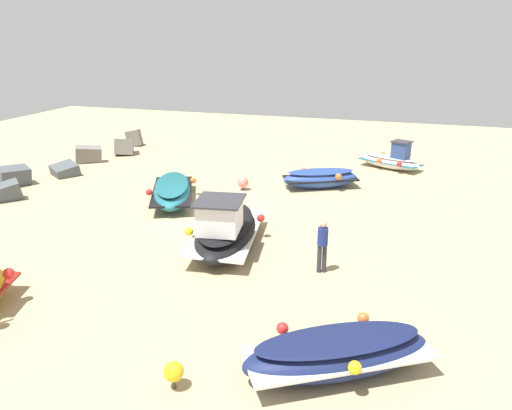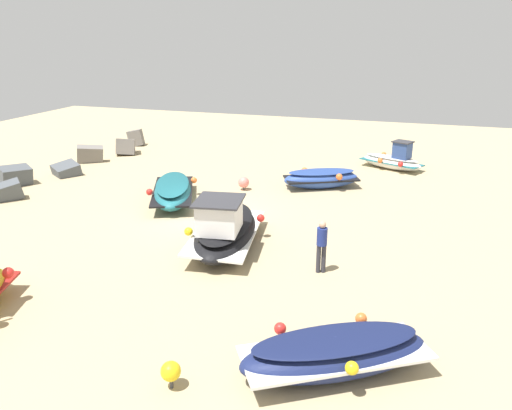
{
  "view_description": "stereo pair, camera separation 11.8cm",
  "coord_description": "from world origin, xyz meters",
  "px_view_note": "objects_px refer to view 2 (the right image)",
  "views": [
    {
      "loc": [
        -17.83,
        -7.81,
        7.1
      ],
      "look_at": [
        -0.7,
        -2.38,
        0.9
      ],
      "focal_mm": 35.62,
      "sensor_mm": 36.0,
      "label": 1
    },
    {
      "loc": [
        -17.79,
        -7.92,
        7.1
      ],
      "look_at": [
        -0.7,
        -2.38,
        0.9
      ],
      "focal_mm": 35.62,
      "sensor_mm": 36.0,
      "label": 2
    }
  ],
  "objects_px": {
    "fishing_boat_0": "(321,178)",
    "person_walking": "(322,243)",
    "mooring_buoy_1": "(244,182)",
    "mooring_buoy_0": "(171,371)",
    "fishing_boat_5": "(393,160)",
    "fishing_boat_4": "(335,353)",
    "fishing_boat_3": "(225,229)",
    "fishing_boat_1": "(173,191)"
  },
  "relations": [
    {
      "from": "fishing_boat_0",
      "to": "fishing_boat_4",
      "type": "distance_m",
      "value": 13.82
    },
    {
      "from": "fishing_boat_0",
      "to": "fishing_boat_4",
      "type": "xyz_separation_m",
      "value": [
        -13.51,
        -2.94,
        0.01
      ]
    },
    {
      "from": "fishing_boat_0",
      "to": "person_walking",
      "type": "distance_m",
      "value": 8.99
    },
    {
      "from": "fishing_boat_0",
      "to": "fishing_boat_1",
      "type": "xyz_separation_m",
      "value": [
        -4.0,
        5.76,
        0.01
      ]
    },
    {
      "from": "mooring_buoy_0",
      "to": "fishing_boat_3",
      "type": "bearing_deg",
      "value": 12.45
    },
    {
      "from": "fishing_boat_3",
      "to": "mooring_buoy_1",
      "type": "bearing_deg",
      "value": -175.16
    },
    {
      "from": "fishing_boat_4",
      "to": "mooring_buoy_1",
      "type": "xyz_separation_m",
      "value": [
        12.05,
        6.32,
        -0.11
      ]
    },
    {
      "from": "fishing_boat_3",
      "to": "mooring_buoy_1",
      "type": "height_order",
      "value": "fishing_boat_3"
    },
    {
      "from": "fishing_boat_3",
      "to": "fishing_boat_4",
      "type": "bearing_deg",
      "value": 31.27
    },
    {
      "from": "fishing_boat_1",
      "to": "fishing_boat_3",
      "type": "xyz_separation_m",
      "value": [
        -3.91,
        -3.97,
        0.18
      ]
    },
    {
      "from": "person_walking",
      "to": "fishing_boat_4",
      "type": "bearing_deg",
      "value": 174.29
    },
    {
      "from": "fishing_boat_1",
      "to": "fishing_boat_5",
      "type": "distance_m",
      "value": 12.31
    },
    {
      "from": "fishing_boat_5",
      "to": "fishing_boat_0",
      "type": "bearing_deg",
      "value": -98.41
    },
    {
      "from": "fishing_boat_0",
      "to": "person_walking",
      "type": "relative_size",
      "value": 2.23
    },
    {
      "from": "fishing_boat_5",
      "to": "person_walking",
      "type": "relative_size",
      "value": 2.13
    },
    {
      "from": "fishing_boat_5",
      "to": "mooring_buoy_0",
      "type": "bearing_deg",
      "value": -74.75
    },
    {
      "from": "fishing_boat_4",
      "to": "person_walking",
      "type": "xyz_separation_m",
      "value": [
        4.7,
        1.22,
        0.5
      ]
    },
    {
      "from": "mooring_buoy_1",
      "to": "mooring_buoy_0",
      "type": "bearing_deg",
      "value": -166.91
    },
    {
      "from": "person_walking",
      "to": "mooring_buoy_0",
      "type": "height_order",
      "value": "person_walking"
    },
    {
      "from": "fishing_boat_1",
      "to": "mooring_buoy_1",
      "type": "relative_size",
      "value": 7.64
    },
    {
      "from": "fishing_boat_1",
      "to": "fishing_boat_4",
      "type": "distance_m",
      "value": 12.89
    },
    {
      "from": "fishing_boat_0",
      "to": "fishing_boat_3",
      "type": "bearing_deg",
      "value": 49.81
    },
    {
      "from": "fishing_boat_1",
      "to": "mooring_buoy_0",
      "type": "relative_size",
      "value": 7.68
    },
    {
      "from": "mooring_buoy_1",
      "to": "fishing_boat_1",
      "type": "bearing_deg",
      "value": 136.94
    },
    {
      "from": "fishing_boat_0",
      "to": "mooring_buoy_1",
      "type": "height_order",
      "value": "fishing_boat_0"
    },
    {
      "from": "fishing_boat_0",
      "to": "fishing_boat_1",
      "type": "height_order",
      "value": "fishing_boat_0"
    },
    {
      "from": "fishing_boat_0",
      "to": "fishing_boat_1",
      "type": "distance_m",
      "value": 7.02
    },
    {
      "from": "fishing_boat_4",
      "to": "mooring_buoy_0",
      "type": "xyz_separation_m",
      "value": [
        -1.58,
        3.15,
        -0.08
      ]
    },
    {
      "from": "fishing_boat_1",
      "to": "fishing_boat_3",
      "type": "relative_size",
      "value": 0.94
    },
    {
      "from": "fishing_boat_1",
      "to": "person_walking",
      "type": "relative_size",
      "value": 2.83
    },
    {
      "from": "fishing_boat_0",
      "to": "fishing_boat_5",
      "type": "bearing_deg",
      "value": -150.31
    },
    {
      "from": "fishing_boat_4",
      "to": "fishing_boat_5",
      "type": "bearing_deg",
      "value": 58.16
    },
    {
      "from": "person_walking",
      "to": "fishing_boat_5",
      "type": "bearing_deg",
      "value": -25.8
    },
    {
      "from": "fishing_boat_0",
      "to": "mooring_buoy_1",
      "type": "xyz_separation_m",
      "value": [
        -1.46,
        3.39,
        -0.1
      ]
    },
    {
      "from": "fishing_boat_5",
      "to": "mooring_buoy_0",
      "type": "xyz_separation_m",
      "value": [
        -19.74,
        3.22,
        -0.07
      ]
    },
    {
      "from": "fishing_boat_0",
      "to": "person_walking",
      "type": "bearing_deg",
      "value": 73.6
    },
    {
      "from": "fishing_boat_1",
      "to": "fishing_boat_5",
      "type": "height_order",
      "value": "fishing_boat_5"
    },
    {
      "from": "fishing_boat_0",
      "to": "person_walking",
      "type": "xyz_separation_m",
      "value": [
        -8.81,
        -1.71,
        0.51
      ]
    },
    {
      "from": "fishing_boat_1",
      "to": "fishing_boat_0",
      "type": "bearing_deg",
      "value": -79.21
    },
    {
      "from": "person_walking",
      "to": "mooring_buoy_1",
      "type": "distance_m",
      "value": 8.97
    },
    {
      "from": "fishing_boat_4",
      "to": "mooring_buoy_0",
      "type": "height_order",
      "value": "fishing_boat_4"
    },
    {
      "from": "fishing_boat_4",
      "to": "fishing_boat_5",
      "type": "relative_size",
      "value": 1.23
    }
  ]
}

